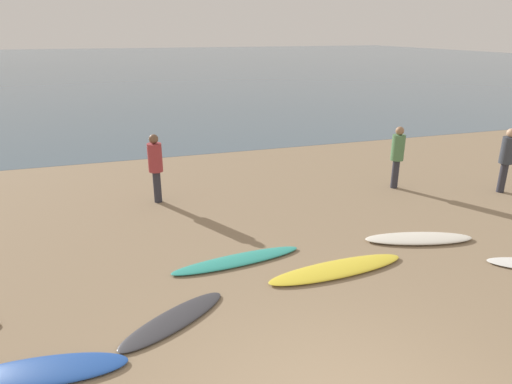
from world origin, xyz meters
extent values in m
cube|color=#8C7559|center=(0.00, 10.00, -0.10)|extent=(120.00, 120.00, 0.20)
cube|color=#475B6B|center=(0.00, 61.92, 0.00)|extent=(140.00, 100.00, 0.01)
ellipsoid|color=#1E479E|center=(-3.18, 2.03, 0.04)|extent=(2.16, 0.83, 0.08)
ellipsoid|color=#333338|center=(-1.45, 2.61, 0.03)|extent=(1.90, 1.44, 0.06)
ellipsoid|color=teal|center=(-0.04, 4.10, 0.04)|extent=(2.59, 0.76, 0.07)
ellipsoid|color=yellow|center=(1.58, 3.21, 0.04)|extent=(2.73, 0.79, 0.08)
ellipsoid|color=silver|center=(3.78, 3.83, 0.05)|extent=(2.32, 1.16, 0.10)
cylinder|color=#2D2D38|center=(-1.11, 7.74, 0.41)|extent=(0.19, 0.19, 0.81)
cylinder|color=#9E3338|center=(-1.11, 7.74, 1.16)|extent=(0.35, 0.35, 0.70)
sphere|color=brown|center=(-1.11, 7.74, 1.63)|extent=(0.23, 0.23, 0.23)
cylinder|color=#2D2D38|center=(7.74, 5.68, 0.40)|extent=(0.19, 0.19, 0.80)
cylinder|color=#333842|center=(7.74, 5.68, 1.15)|extent=(0.35, 0.35, 0.70)
sphere|color=tan|center=(7.74, 5.68, 1.62)|extent=(0.23, 0.23, 0.23)
cylinder|color=#2D2D38|center=(5.22, 6.85, 0.40)|extent=(0.19, 0.19, 0.79)
cylinder|color=#4C7A4C|center=(5.22, 6.85, 1.14)|extent=(0.34, 0.34, 0.69)
sphere|color=#936B4C|center=(5.22, 6.85, 1.59)|extent=(0.22, 0.22, 0.22)
camera|label=1|loc=(-2.00, -3.15, 4.12)|focal=31.51mm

